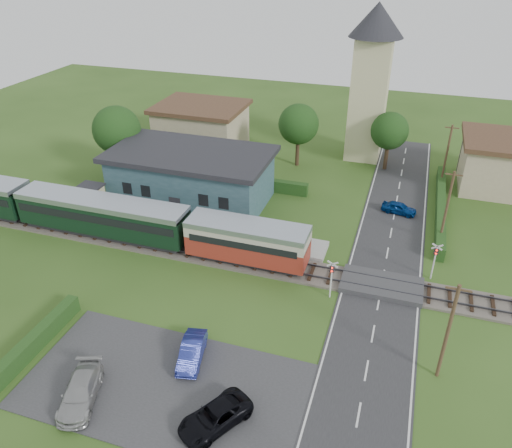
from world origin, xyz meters
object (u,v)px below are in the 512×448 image
(crossing_signal_far, at_px, (435,256))
(car_park_dark, at_px, (215,417))
(car_park_blue, at_px, (192,351))
(church_tower, at_px, (372,72))
(house_west, at_px, (201,126))
(house_east, at_px, (502,163))
(crossing_signal_near, at_px, (332,274))
(pedestrian_near, at_px, (254,232))
(equipment_hut, at_px, (91,198))
(station_building, at_px, (191,176))
(car_park_silver, at_px, (80,392))
(train, at_px, (72,210))
(car_on_road, at_px, (399,208))
(pedestrian_far, at_px, (118,206))

(crossing_signal_far, distance_m, car_park_dark, 21.22)
(crossing_signal_far, distance_m, car_park_blue, 20.05)
(church_tower, height_order, house_west, church_tower)
(house_east, distance_m, crossing_signal_near, 27.95)
(car_park_blue, relative_size, car_park_dark, 0.88)
(crossing_signal_near, height_order, car_park_blue, crossing_signal_near)
(car_park_blue, distance_m, pedestrian_near, 14.50)
(equipment_hut, distance_m, house_east, 42.41)
(station_building, distance_m, car_park_silver, 25.95)
(house_west, height_order, car_park_blue, house_west)
(crossing_signal_near, bearing_deg, train, 174.31)
(equipment_hut, bearing_deg, car_park_silver, -57.77)
(train, distance_m, car_park_silver, 20.55)
(car_park_dark, bearing_deg, house_west, 144.87)
(equipment_hut, bearing_deg, pedestrian_near, -0.78)
(station_building, distance_m, pedestrian_near, 10.58)
(car_on_road, bearing_deg, station_building, 109.87)
(equipment_hut, distance_m, car_on_road, 29.87)
(equipment_hut, relative_size, car_park_silver, 0.56)
(pedestrian_near, bearing_deg, church_tower, -127.87)
(train, height_order, pedestrian_far, train)
(car_on_road, distance_m, pedestrian_near, 15.20)
(car_park_silver, bearing_deg, church_tower, 57.51)
(car_on_road, bearing_deg, pedestrian_far, 119.77)
(train, distance_m, pedestrian_near, 16.62)
(equipment_hut, height_order, crossing_signal_near, crossing_signal_near)
(train, bearing_deg, pedestrian_near, 10.33)
(crossing_signal_near, distance_m, crossing_signal_far, 8.65)
(car_park_silver, bearing_deg, house_west, 84.91)
(crossing_signal_far, bearing_deg, car_park_dark, -121.64)
(house_west, xyz_separation_m, pedestrian_far, (-0.21, -19.66, -1.52))
(car_on_road, xyz_separation_m, car_park_dark, (-7.85, -28.19, 0.07))
(church_tower, distance_m, car_park_silver, 44.81)
(car_park_blue, relative_size, pedestrian_near, 2.50)
(crossing_signal_near, xyz_separation_m, pedestrian_near, (-7.83, 5.38, -0.92))
(church_tower, relative_size, car_park_silver, 3.84)
(car_park_dark, distance_m, pedestrian_near, 19.02)
(train, distance_m, crossing_signal_near, 24.27)
(house_east, bearing_deg, car_park_blue, -121.81)
(car_park_dark, bearing_deg, crossing_signal_far, 88.87)
(house_west, height_order, car_park_silver, house_west)
(station_building, xyz_separation_m, house_west, (-5.00, 14.01, 0.10))
(church_tower, height_order, pedestrian_far, church_tower)
(crossing_signal_near, height_order, car_park_silver, crossing_signal_near)
(house_west, xyz_separation_m, car_on_road, (25.34, -10.43, -2.18))
(house_east, relative_size, pedestrian_near, 5.74)
(station_building, xyz_separation_m, car_park_dark, (12.49, -24.62, -2.01))
(train, relative_size, car_park_silver, 9.44)
(car_park_dark, bearing_deg, crossing_signal_near, 104.06)
(equipment_hut, bearing_deg, crossing_signal_near, -12.94)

